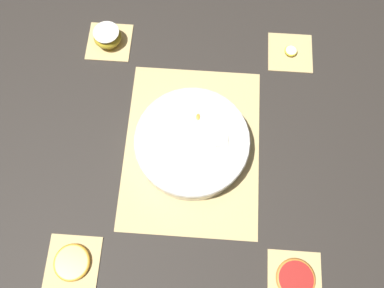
{
  "coord_description": "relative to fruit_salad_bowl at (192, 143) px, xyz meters",
  "views": [
    {
      "loc": [
        -0.32,
        -0.02,
        0.95
      ],
      "look_at": [
        0.0,
        0.0,
        0.03
      ],
      "focal_mm": 35.0,
      "sensor_mm": 36.0,
      "label": 1
    }
  ],
  "objects": [
    {
      "name": "coaster_mat_far_left",
      "position": [
        -0.31,
        0.27,
        -0.04
      ],
      "size": [
        0.13,
        0.13,
        0.01
      ],
      "color": "#D6B775",
      "rests_on": "ground_plane"
    },
    {
      "name": "coaster_mat_near_right",
      "position": [
        0.31,
        -0.27,
        -0.04
      ],
      "size": [
        0.13,
        0.13,
        0.01
      ],
      "color": "#D6B775",
      "rests_on": "ground_plane"
    },
    {
      "name": "banana_coin_single",
      "position": [
        0.31,
        -0.27,
        -0.03
      ],
      "size": [
        0.04,
        0.04,
        0.01
      ],
      "color": "#F7EFC6",
      "rests_on": "coaster_mat_near_right"
    },
    {
      "name": "fruit_salad_bowl",
      "position": [
        0.0,
        0.0,
        0.0
      ],
      "size": [
        0.3,
        0.3,
        0.07
      ],
      "color": "silver",
      "rests_on": "bamboo_mat_center"
    },
    {
      "name": "bamboo_mat_center",
      "position": [
        0.0,
        0.0,
        -0.04
      ],
      "size": [
        0.47,
        0.36,
        0.01
      ],
      "color": "#D6B775",
      "rests_on": "ground_plane"
    },
    {
      "name": "orange_slice_whole",
      "position": [
        -0.31,
        0.27,
        -0.03
      ],
      "size": [
        0.09,
        0.09,
        0.01
      ],
      "color": "#F9A338",
      "rests_on": "coaster_mat_far_left"
    },
    {
      "name": "coaster_mat_far_right",
      "position": [
        0.31,
        0.27,
        -0.04
      ],
      "size": [
        0.13,
        0.13,
        0.01
      ],
      "color": "#D6B775",
      "rests_on": "ground_plane"
    },
    {
      "name": "apple_half",
      "position": [
        0.31,
        0.27,
        -0.01
      ],
      "size": [
        0.08,
        0.08,
        0.04
      ],
      "color": "gold",
      "rests_on": "coaster_mat_far_right"
    },
    {
      "name": "grapefruit_slice",
      "position": [
        -0.31,
        -0.27,
        -0.03
      ],
      "size": [
        0.09,
        0.09,
        0.01
      ],
      "color": "#B2231E",
      "rests_on": "coaster_mat_near_left"
    },
    {
      "name": "coaster_mat_near_left",
      "position": [
        -0.31,
        -0.27,
        -0.04
      ],
      "size": [
        0.13,
        0.13,
        0.01
      ],
      "color": "#D6B775",
      "rests_on": "ground_plane"
    },
    {
      "name": "ground_plane",
      "position": [
        0.0,
        0.0,
        -0.04
      ],
      "size": [
        6.0,
        6.0,
        0.0
      ],
      "primitive_type": "plane",
      "color": "#2D2823"
    }
  ]
}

